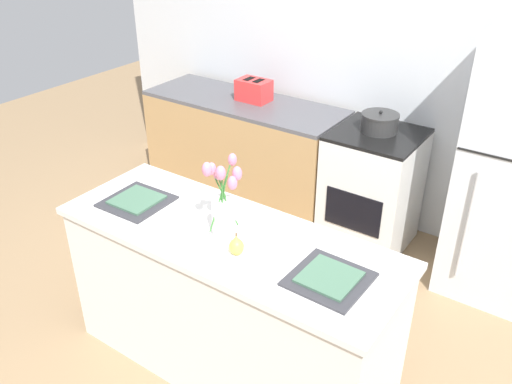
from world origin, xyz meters
TOP-DOWN VIEW (x-y plane):
  - ground_plane at (0.00, 0.00)m, footprint 10.00×10.00m
  - back_wall at (0.00, 2.00)m, footprint 5.20×0.08m
  - kitchen_island at (0.00, 0.00)m, footprint 1.80×0.66m
  - back_counter at (-1.06, 1.60)m, footprint 1.68×0.60m
  - stove_range at (0.10, 1.60)m, footprint 0.60×0.61m
  - flower_vase at (0.01, -0.03)m, footprint 0.15×0.21m
  - pear_figurine at (0.14, -0.11)m, footprint 0.07×0.07m
  - plate_setting_left at (-0.59, -0.04)m, footprint 0.33×0.33m
  - plate_setting_right at (0.59, -0.04)m, footprint 0.33×0.33m
  - toaster at (-0.99, 1.65)m, footprint 0.28×0.18m
  - cooking_pot at (0.09, 1.63)m, footprint 0.26×0.26m

SIDE VIEW (x-z plane):
  - ground_plane at x=0.00m, z-range 0.00..0.00m
  - kitchen_island at x=0.00m, z-range 0.00..0.90m
  - stove_range at x=0.10m, z-range 0.00..0.90m
  - back_counter at x=-1.06m, z-range 0.00..0.90m
  - plate_setting_left at x=-0.59m, z-range 0.89..0.92m
  - plate_setting_right at x=0.59m, z-range 0.89..0.92m
  - pear_figurine at x=0.14m, z-range 0.88..1.00m
  - cooking_pot at x=0.09m, z-range 0.89..1.04m
  - toaster at x=-0.99m, z-range 0.90..1.07m
  - flower_vase at x=0.01m, z-range 0.85..1.28m
  - back_wall at x=0.00m, z-range 0.00..2.70m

